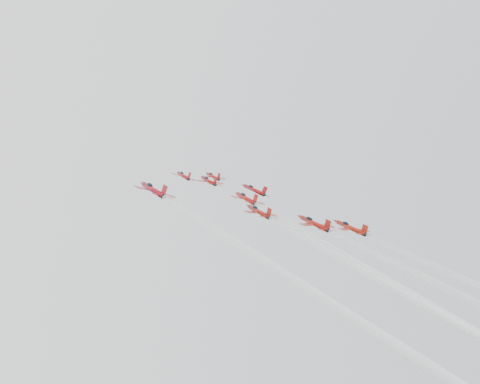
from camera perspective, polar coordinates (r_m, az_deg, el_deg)
jet_lead at (r=170.69m, az=-2.92°, el=1.70°), size 8.47×10.84×6.89m
jet_row2_left at (r=153.38m, az=-6.08°, el=1.76°), size 8.39×10.73×6.82m
jet_row2_center at (r=156.75m, az=-3.38°, el=1.22°), size 8.80×11.26×7.15m
jet_row2_right at (r=164.50m, az=1.49°, el=0.25°), size 10.35×13.25×8.42m
jet_center at (r=102.50m, az=13.39°, el=-7.54°), size 10.20×96.12×57.20m
jet_rear_farleft at (r=74.94m, az=2.12°, el=-8.53°), size 10.05×94.76×56.39m
jet_rear_left at (r=92.14m, az=15.25°, el=-9.41°), size 9.06×85.43×50.83m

